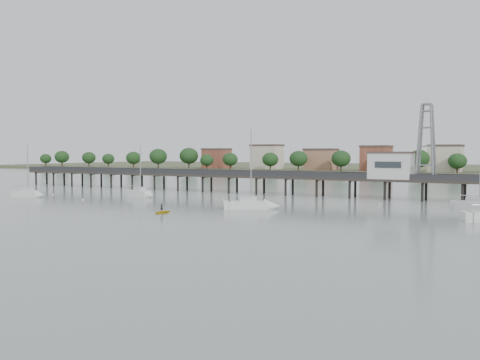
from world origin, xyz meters
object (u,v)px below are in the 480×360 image
object	(u,v)px
lattice_tower	(426,142)
white_tender	(140,193)
sailboat_c	(256,205)
sailboat_a	(31,194)
sailboat_b	(143,194)
yellow_dinghy	(162,213)
pier	(275,177)

from	to	relation	value
lattice_tower	white_tender	size ratio (longest dim) A/B	4.41
sailboat_c	sailboat_a	bearing A→B (deg)	152.24
sailboat_c	white_tender	bearing A→B (deg)	129.96
sailboat_c	sailboat_b	bearing A→B (deg)	133.50
sailboat_b	yellow_dinghy	xyz separation A→B (m)	(21.10, -21.35, -0.65)
pier	white_tender	distance (m)	29.27
lattice_tower	sailboat_c	xyz separation A→B (m)	(-21.28, -28.49, -10.46)
sailboat_c	white_tender	distance (m)	36.77
lattice_tower	white_tender	world-z (taller)	lattice_tower
sailboat_b	sailboat_c	world-z (taller)	sailboat_c
sailboat_b	white_tender	size ratio (longest dim) A/B	3.16
white_tender	yellow_dinghy	world-z (taller)	yellow_dinghy
sailboat_c	sailboat_a	distance (m)	50.91
pier	sailboat_c	distance (m)	30.43
lattice_tower	yellow_dinghy	distance (m)	52.40
pier	white_tender	size ratio (longest dim) A/B	42.72
white_tender	sailboat_c	bearing A→B (deg)	-39.90
sailboat_b	yellow_dinghy	bearing A→B (deg)	-38.06
sailboat_c	pier	bearing A→B (deg)	79.69
lattice_tower	white_tender	xyz separation A→B (m)	(-55.83, -15.92, -10.71)
sailboat_b	sailboat_c	distance (m)	32.20
sailboat_b	yellow_dinghy	world-z (taller)	sailboat_b
sailboat_c	yellow_dinghy	size ratio (longest dim) A/B	4.79
pier	sailboat_a	world-z (taller)	sailboat_a
pier	lattice_tower	xyz separation A→B (m)	(31.50, 0.00, 7.31)
sailboat_a	white_tender	xyz separation A→B (m)	(16.32, 14.61, -0.26)
pier	lattice_tower	world-z (taller)	lattice_tower
white_tender	yellow_dinghy	distance (m)	35.04
pier	yellow_dinghy	xyz separation A→B (m)	(0.43, -40.72, -3.79)
pier	sailboat_a	bearing A→B (deg)	-143.10
sailboat_c	yellow_dinghy	xyz separation A→B (m)	(-9.79, -12.22, -0.64)
lattice_tower	sailboat_a	size ratio (longest dim) A/B	1.39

